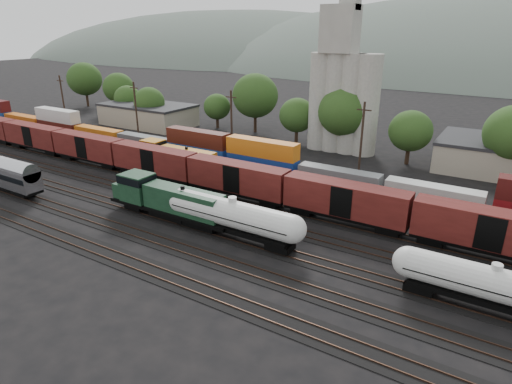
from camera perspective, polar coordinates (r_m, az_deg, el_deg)
The scene contains 13 objects.
ground at distance 55.88m, azimuth -5.88°, elevation -2.44°, with size 600.00×600.00×0.00m, color black.
tracks at distance 55.86m, azimuth -5.88°, elevation -2.40°, with size 180.00×33.20×0.20m.
green_locomotive at distance 53.51m, azimuth -12.19°, elevation -0.79°, with size 17.95×3.17×4.75m.
tank_car_a at distance 47.40m, azimuth -3.12°, elevation -3.15°, with size 17.73×3.17×4.65m.
tank_car_b at distance 40.49m, azimuth 29.03°, elevation -10.87°, with size 16.24×2.91×4.26m.
orange_locomotive at distance 71.70m, azimuth -10.99°, elevation 4.72°, with size 17.42×2.90×4.36m.
boxcar_string at distance 54.47m, azimuth 4.21°, elevation 0.52°, with size 184.40×2.90×4.20m.
container_wall at distance 76.40m, azimuth -9.46°, elevation 5.85°, with size 164.19×2.60×5.80m.
grain_silo at distance 82.22m, azimuth 11.49°, elevation 13.00°, with size 13.40×5.00×29.00m.
industrial_sheds at distance 82.06m, azimuth 13.05°, elevation 6.67°, with size 119.38×17.26×5.10m.
tree_band at distance 86.98m, azimuth 7.27°, elevation 10.81°, with size 164.90×23.04×12.98m.
utility_poles at distance 71.75m, azimuth 4.70°, elevation 8.12°, with size 122.20×0.36×12.00m.
distant_hills at distance 303.54m, azimuth 30.34°, elevation 10.12°, with size 860.00×286.00×130.00m.
Camera 1 is at (31.60, -40.42, 22.14)m, focal length 30.00 mm.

